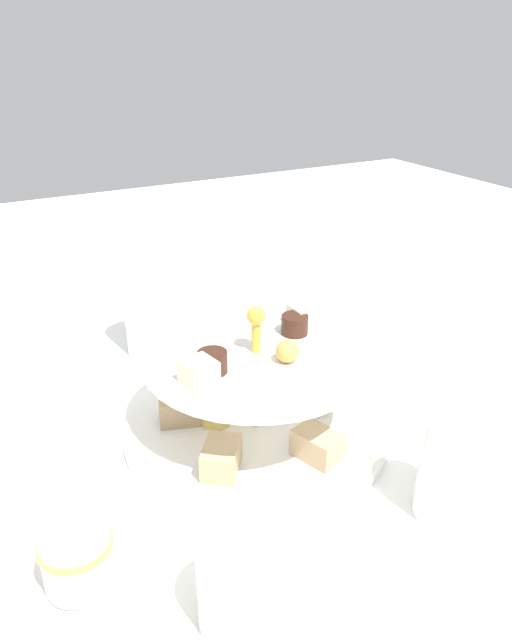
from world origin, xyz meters
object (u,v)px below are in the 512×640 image
at_px(water_glass_short_left, 240,589).
at_px(teacup_with_saucer, 78,564).
at_px(tiered_serving_stand, 256,399).
at_px(water_glass_tall_right, 149,306).
at_px(water_glass_mid_back, 452,469).
at_px(butter_knife_left, 394,343).

xyz_separation_m(water_glass_short_left, teacup_with_saucer, (0.10, -0.09, -0.01)).
relative_size(tiered_serving_stand, water_glass_tall_right, 2.11).
height_order(water_glass_tall_right, water_glass_mid_back, water_glass_tall_right).
bearing_deg(water_glass_mid_back, water_glass_short_left, 2.94).
bearing_deg(water_glass_short_left, teacup_with_saucer, -41.71).
distance_m(tiered_serving_stand, water_glass_short_left, 0.24).
bearing_deg(butter_knife_left, tiered_serving_stand, 99.18).
bearing_deg(teacup_with_saucer, water_glass_mid_back, 166.45).
bearing_deg(tiered_serving_stand, teacup_with_saucer, 27.78).
relative_size(tiered_serving_stand, water_glass_short_left, 4.46).
height_order(water_glass_tall_right, butter_knife_left, water_glass_tall_right).
bearing_deg(water_glass_tall_right, butter_knife_left, 155.14).
height_order(teacup_with_saucer, butter_knife_left, teacup_with_saucer).
bearing_deg(water_glass_mid_back, butter_knife_left, -122.03).
distance_m(water_glass_short_left, water_glass_mid_back, 0.22).
distance_m(tiered_serving_stand, water_glass_mid_back, 0.22).
distance_m(butter_knife_left, water_glass_mid_back, 0.34).
relative_size(tiered_serving_stand, butter_knife_left, 1.73).
xyz_separation_m(tiered_serving_stand, water_glass_mid_back, (-0.10, 0.20, 0.01)).
relative_size(water_glass_short_left, butter_knife_left, 0.39).
relative_size(tiered_serving_stand, water_glass_mid_back, 2.88).
height_order(water_glass_tall_right, water_glass_short_left, water_glass_tall_right).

